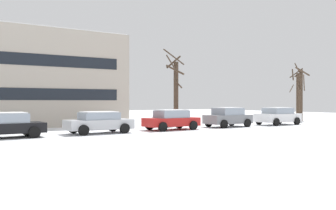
% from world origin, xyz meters
% --- Properties ---
extents(parked_car_black, '(4.03, 2.18, 1.42)m').
position_xyz_m(parked_car_black, '(4.17, 8.18, 0.73)').
color(parked_car_black, black).
rests_on(parked_car_black, ground).
extents(parked_car_silver, '(4.19, 2.10, 1.39)m').
position_xyz_m(parked_car_silver, '(9.60, 8.15, 0.72)').
color(parked_car_silver, silver).
rests_on(parked_car_silver, ground).
extents(parked_car_red, '(3.99, 2.03, 1.44)m').
position_xyz_m(parked_car_red, '(15.04, 8.12, 0.73)').
color(parked_car_red, red).
rests_on(parked_car_red, ground).
extents(parked_car_gray, '(3.84, 2.09, 1.55)m').
position_xyz_m(parked_car_gray, '(20.47, 8.26, 0.78)').
color(parked_car_gray, slate).
rests_on(parked_car_gray, ground).
extents(parked_car_white, '(4.13, 2.16, 1.50)m').
position_xyz_m(parked_car_white, '(25.90, 7.94, 0.77)').
color(parked_car_white, white).
rests_on(parked_car_white, ground).
extents(tree_far_left, '(1.83, 1.84, 5.57)m').
position_xyz_m(tree_far_left, '(33.75, 12.07, 2.71)').
color(tree_far_left, '#423326').
rests_on(tree_far_left, ground).
extents(tree_far_right, '(2.00, 2.02, 6.24)m').
position_xyz_m(tree_far_right, '(17.34, 11.05, 2.93)').
color(tree_far_right, '#423326').
rests_on(tree_far_right, ground).
extents(tree_far_mid, '(2.03, 2.05, 5.97)m').
position_xyz_m(tree_far_mid, '(32.33, 10.58, 2.98)').
color(tree_far_mid, '#423326').
rests_on(tree_far_mid, ground).
extents(building_far_right, '(11.83, 11.86, 7.82)m').
position_xyz_m(building_far_right, '(8.96, 20.49, 3.91)').
color(building_far_right, '#B2A899').
rests_on(building_far_right, ground).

